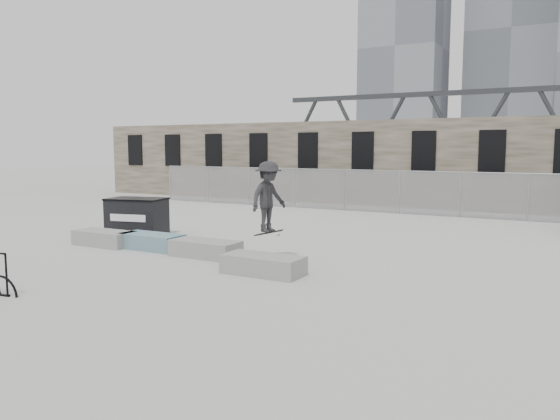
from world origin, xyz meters
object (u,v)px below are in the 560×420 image
object	(u,v)px
planter_far_left	(104,237)
planter_center_left	(151,241)
planter_center_right	(205,248)
dumpster	(137,216)
planter_offset	(263,264)
skateboarder	(268,197)

from	to	relation	value
planter_far_left	planter_center_left	world-z (taller)	same
planter_center_left	planter_center_right	world-z (taller)	same
planter_center_right	dumpster	world-z (taller)	dumpster
planter_center_left	dumpster	world-z (taller)	dumpster
planter_center_left	planter_offset	size ratio (longest dim) A/B	1.00
skateboarder	dumpster	bearing A→B (deg)	87.03
planter_offset	dumpster	world-z (taller)	dumpster
planter_center_right	skateboarder	world-z (taller)	skateboarder
skateboarder	planter_far_left	bearing A→B (deg)	105.61
planter_far_left	skateboarder	bearing A→B (deg)	3.52
planter_far_left	planter_center_right	world-z (taller)	same
planter_center_right	skateboarder	xyz separation A→B (m)	(1.91, 0.27, 1.51)
planter_center_left	planter_center_right	xyz separation A→B (m)	(2.15, -0.17, 0.00)
dumpster	planter_far_left	bearing A→B (deg)	-87.15
dumpster	planter_offset	bearing A→B (deg)	-36.35
planter_center_right	dumpster	distance (m)	4.89
planter_center_left	planter_center_right	distance (m)	2.16
planter_far_left	dumpster	distance (m)	2.18
planter_center_right	planter_offset	bearing A→B (deg)	-22.65
planter_center_right	planter_offset	distance (m)	2.73
planter_center_left	skateboarder	bearing A→B (deg)	1.42
planter_center_left	dumpster	distance (m)	2.95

